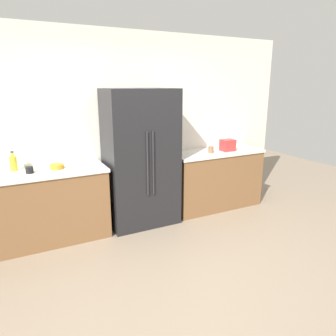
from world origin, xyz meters
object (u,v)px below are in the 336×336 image
Objects in this scene: refrigerator at (141,158)px; toaster at (228,145)px; cup_c at (30,170)px; bowl_a at (57,166)px; cup_a at (211,150)px; bottle_a at (13,163)px.

refrigerator is 1.44m from toaster.
toaster is 2.85m from cup_c.
cup_a is at bearing -2.81° from bowl_a.
bottle_a is 0.50m from bowl_a.
cup_a is (1.11, -0.06, 0.03)m from refrigerator.
refrigerator reaches higher than toaster.
toaster is 2.11× the size of cup_a.
cup_c is 0.54× the size of bowl_a.
refrigerator is at bearing -6.89° from bottle_a.
bottle_a is at bearing 175.50° from toaster.
refrigerator is at bearing -2.33° from bowl_a.
refrigerator is 1.12m from cup_a.
refrigerator is 1.41m from cup_c.
toaster is 2.33× the size of cup_c.
cup_c is at bearing -179.27° from refrigerator.
bottle_a reaches higher than cup_c.
toaster is 0.87× the size of bottle_a.
bottle_a is at bearing 162.96° from bowl_a.
cup_a is (-0.32, -0.02, -0.04)m from toaster.
refrigerator is 21.06× the size of cup_c.
cup_a reaches higher than bowl_a.
toaster reaches higher than cup_c.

